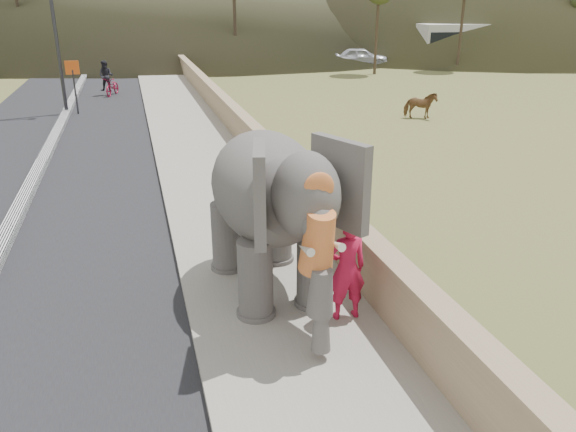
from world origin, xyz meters
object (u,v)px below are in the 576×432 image
object	(u,v)px
cow	(420,105)
elephant_and_man	(268,210)
lamppost	(59,1)
motorcyclist	(110,82)

from	to	relation	value
cow	elephant_and_man	size ratio (longest dim) A/B	0.33
lamppost	elephant_and_man	world-z (taller)	lamppost
lamppost	cow	bearing A→B (deg)	-19.36
lamppost	motorcyclist	size ratio (longest dim) A/B	4.09
lamppost	elephant_and_man	bearing A→B (deg)	-75.95
cow	motorcyclist	size ratio (longest dim) A/B	0.71
elephant_and_man	motorcyclist	bearing A→B (deg)	97.52
motorcyclist	elephant_and_man	bearing A→B (deg)	-82.48
elephant_and_man	motorcyclist	xyz separation A→B (m)	(-3.15, 23.84, -0.88)
cow	motorcyclist	world-z (taller)	motorcyclist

